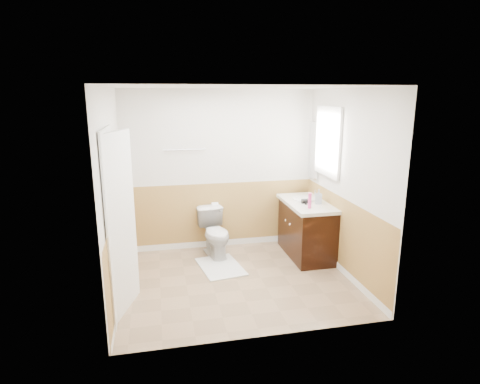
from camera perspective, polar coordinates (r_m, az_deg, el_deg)
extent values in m
plane|color=#8C7051|center=(5.45, -0.50, -12.51)|extent=(3.00, 3.00, 0.00)
plane|color=white|center=(4.88, -0.56, 14.80)|extent=(3.00, 3.00, 0.00)
plane|color=silver|center=(6.27, -2.88, 3.09)|extent=(3.00, 0.00, 3.00)
plane|color=silver|center=(3.80, 3.36, -4.10)|extent=(3.00, 0.00, 3.00)
plane|color=silver|center=(4.96, -17.79, -0.47)|extent=(0.00, 3.00, 3.00)
plane|color=silver|center=(5.51, 14.96, 1.12)|extent=(0.00, 3.00, 3.00)
plane|color=#AA8344|center=(6.44, -2.78, -3.49)|extent=(3.00, 0.00, 3.00)
plane|color=#AA8344|center=(4.10, 3.16, -14.05)|extent=(3.00, 0.00, 3.00)
plane|color=#AA8344|center=(5.18, -17.04, -8.52)|extent=(0.00, 2.60, 2.60)
plane|color=#AA8344|center=(5.71, 14.38, -6.24)|extent=(0.00, 2.60, 2.60)
imported|color=silver|center=(6.10, -3.53, -5.89)|extent=(0.51, 0.76, 0.72)
cube|color=silver|center=(5.82, -2.81, -10.63)|extent=(0.68, 0.88, 0.02)
cube|color=black|center=(6.17, 9.47, -5.43)|extent=(0.55, 1.10, 0.80)
sphere|color=silver|center=(5.94, 7.17, -4.61)|extent=(0.03, 0.03, 0.03)
sphere|color=silver|center=(6.12, 6.56, -4.03)|extent=(0.03, 0.03, 0.03)
cube|color=silver|center=(6.04, 9.54, -1.63)|extent=(0.60, 1.15, 0.05)
cylinder|color=white|center=(6.17, 9.13, -0.95)|extent=(0.36, 0.36, 0.02)
cylinder|color=white|center=(6.22, 10.70, -0.33)|extent=(0.02, 0.02, 0.14)
cylinder|color=#E23A8C|center=(5.68, 9.95, -1.24)|extent=(0.05, 0.05, 0.22)
imported|color=#979EAA|center=(5.95, 11.18, -0.64)|extent=(0.12, 0.13, 0.21)
cylinder|color=black|center=(5.95, 9.45, -1.28)|extent=(0.14, 0.07, 0.07)
cylinder|color=black|center=(5.89, 9.40, -1.74)|extent=(0.03, 0.03, 0.07)
cube|color=silver|center=(6.43, 10.55, 5.85)|extent=(0.02, 0.35, 0.90)
cube|color=white|center=(5.94, 12.46, 7.06)|extent=(0.04, 0.80, 1.00)
cube|color=white|center=(5.94, 12.60, 7.06)|extent=(0.01, 0.70, 0.90)
cube|color=white|center=(4.58, -16.86, -4.57)|extent=(0.29, 0.78, 2.04)
cube|color=white|center=(4.58, -17.81, -4.49)|extent=(0.02, 0.92, 2.10)
sphere|color=silver|center=(4.91, -15.80, -4.12)|extent=(0.06, 0.06, 0.06)
cylinder|color=silver|center=(6.10, -7.98, 6.01)|extent=(0.62, 0.02, 0.02)
cylinder|color=silver|center=(6.31, -3.61, -1.97)|extent=(0.14, 0.02, 0.02)
cylinder|color=white|center=(6.31, -3.61, -1.97)|extent=(0.10, 0.11, 0.11)
cube|color=white|center=(6.34, -3.60, -2.93)|extent=(0.10, 0.01, 0.16)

